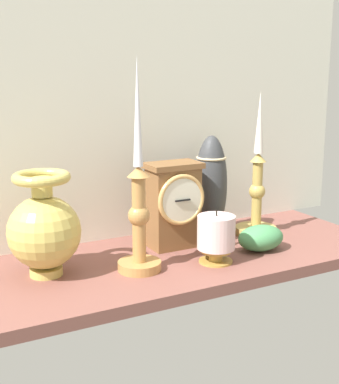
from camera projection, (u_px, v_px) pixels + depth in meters
The scene contains 9 objects.
ground_plane at pixel (164, 263), 115.68cm from camera, with size 100.00×36.00×2.40cm, color brown.
back_wall at pixel (126, 97), 124.00cm from camera, with size 120.00×2.00×65.00cm, color silver.
mantel_clock at pixel (174, 204), 120.11cm from camera, with size 11.87×8.20×18.91cm.
candlestick_tall_left at pixel (257, 195), 129.52cm from camera, with size 9.81×9.81×33.88cm.
candlestick_tall_center at pixel (139, 212), 105.75cm from camera, with size 8.60×8.60×41.53cm.
brass_vase_bulbous at pixel (44, 228), 103.75cm from camera, with size 13.99×13.99×20.11cm.
pillar_candle_front at pixel (216, 236), 111.53cm from camera, with size 7.74×7.74×11.01cm.
tall_ceramic_vase at pixel (211, 185), 129.17cm from camera, with size 7.63×7.63×23.63cm.
ivy_sprig at pixel (261, 238), 119.47cm from camera, with size 10.77×7.54×5.57cm.
Camera 1 is at (-50.87, -96.84, 39.30)cm, focal length 51.49 mm.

